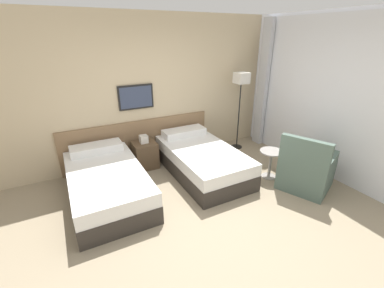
{
  "coord_description": "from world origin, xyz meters",
  "views": [
    {
      "loc": [
        -1.59,
        -2.29,
        2.33
      ],
      "look_at": [
        0.25,
        1.21,
        0.63
      ],
      "focal_mm": 24.0,
      "sensor_mm": 36.0,
      "label": 1
    }
  ],
  "objects_px": {
    "bed_near_door": "(107,183)",
    "bed_near_window": "(201,160)",
    "floor_lamp": "(241,85)",
    "side_table": "(271,159)",
    "nightstand": "(145,154)",
    "armchair": "(306,171)"
  },
  "relations": [
    {
      "from": "nightstand",
      "to": "side_table",
      "type": "bearing_deg",
      "value": -37.71
    },
    {
      "from": "bed_near_window",
      "to": "bed_near_door",
      "type": "bearing_deg",
      "value": 180.0
    },
    {
      "from": "nightstand",
      "to": "side_table",
      "type": "distance_m",
      "value": 2.28
    },
    {
      "from": "bed_near_door",
      "to": "bed_near_window",
      "type": "height_order",
      "value": "same"
    },
    {
      "from": "nightstand",
      "to": "bed_near_door",
      "type": "bearing_deg",
      "value": -140.29
    },
    {
      "from": "bed_near_door",
      "to": "side_table",
      "type": "distance_m",
      "value": 2.73
    },
    {
      "from": "bed_near_door",
      "to": "armchair",
      "type": "distance_m",
      "value": 3.15
    },
    {
      "from": "bed_near_window",
      "to": "side_table",
      "type": "bearing_deg",
      "value": -35.92
    },
    {
      "from": "bed_near_window",
      "to": "side_table",
      "type": "relative_size",
      "value": 3.83
    },
    {
      "from": "nightstand",
      "to": "armchair",
      "type": "distance_m",
      "value": 2.82
    },
    {
      "from": "bed_near_door",
      "to": "bed_near_window",
      "type": "distance_m",
      "value": 1.66
    },
    {
      "from": "bed_near_door",
      "to": "floor_lamp",
      "type": "xyz_separation_m",
      "value": [
        2.92,
        0.61,
        1.13
      ]
    },
    {
      "from": "floor_lamp",
      "to": "side_table",
      "type": "bearing_deg",
      "value": -102.26
    },
    {
      "from": "nightstand",
      "to": "floor_lamp",
      "type": "distance_m",
      "value": 2.38
    },
    {
      "from": "side_table",
      "to": "bed_near_window",
      "type": "bearing_deg",
      "value": 144.08
    },
    {
      "from": "bed_near_door",
      "to": "nightstand",
      "type": "bearing_deg",
      "value": 39.71
    },
    {
      "from": "floor_lamp",
      "to": "side_table",
      "type": "xyz_separation_m",
      "value": [
        -0.29,
        -1.32,
        -1.03
      ]
    },
    {
      "from": "floor_lamp",
      "to": "side_table",
      "type": "distance_m",
      "value": 1.7
    },
    {
      "from": "bed_near_window",
      "to": "floor_lamp",
      "type": "height_order",
      "value": "floor_lamp"
    },
    {
      "from": "floor_lamp",
      "to": "side_table",
      "type": "relative_size",
      "value": 3.24
    },
    {
      "from": "bed_near_door",
      "to": "floor_lamp",
      "type": "height_order",
      "value": "floor_lamp"
    },
    {
      "from": "bed_near_window",
      "to": "floor_lamp",
      "type": "distance_m",
      "value": 1.8
    }
  ]
}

